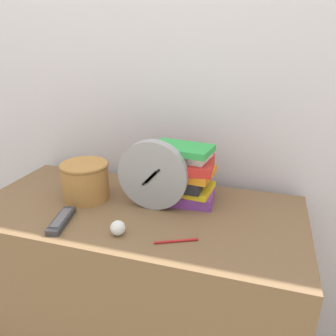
{
  "coord_description": "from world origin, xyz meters",
  "views": [
    {
      "loc": [
        0.43,
        -0.7,
        1.35
      ],
      "look_at": [
        0.1,
        0.36,
        0.91
      ],
      "focal_mm": 35.0,
      "sensor_mm": 36.0,
      "label": 1
    }
  ],
  "objects_px": {
    "crumpled_paper_ball": "(118,228)",
    "basket": "(85,180)",
    "tv_remote": "(62,220)",
    "pen": "(176,241)",
    "book_stack": "(182,174)",
    "desk_clock": "(153,175)"
  },
  "relations": [
    {
      "from": "crumpled_paper_ball",
      "to": "pen",
      "type": "bearing_deg",
      "value": 4.21
    },
    {
      "from": "desk_clock",
      "to": "tv_remote",
      "type": "bearing_deg",
      "value": -142.63
    },
    {
      "from": "crumpled_paper_ball",
      "to": "desk_clock",
      "type": "bearing_deg",
      "value": 77.35
    },
    {
      "from": "book_stack",
      "to": "pen",
      "type": "xyz_separation_m",
      "value": [
        0.06,
        -0.29,
        -0.1
      ]
    },
    {
      "from": "desk_clock",
      "to": "crumpled_paper_ball",
      "type": "xyz_separation_m",
      "value": [
        -0.05,
        -0.21,
        -0.1
      ]
    },
    {
      "from": "desk_clock",
      "to": "crumpled_paper_ball",
      "type": "bearing_deg",
      "value": -102.65
    },
    {
      "from": "desk_clock",
      "to": "crumpled_paper_ball",
      "type": "height_order",
      "value": "desk_clock"
    },
    {
      "from": "crumpled_paper_ball",
      "to": "basket",
      "type": "bearing_deg",
      "value": 138.44
    },
    {
      "from": "tv_remote",
      "to": "pen",
      "type": "distance_m",
      "value": 0.4
    },
    {
      "from": "tv_remote",
      "to": "desk_clock",
      "type": "bearing_deg",
      "value": 37.37
    },
    {
      "from": "crumpled_paper_ball",
      "to": "pen",
      "type": "relative_size",
      "value": 0.38
    },
    {
      "from": "tv_remote",
      "to": "basket",
      "type": "bearing_deg",
      "value": 95.23
    },
    {
      "from": "tv_remote",
      "to": "crumpled_paper_ball",
      "type": "xyz_separation_m",
      "value": [
        0.21,
        -0.01,
        0.01
      ]
    },
    {
      "from": "book_stack",
      "to": "pen",
      "type": "distance_m",
      "value": 0.31
    },
    {
      "from": "desk_clock",
      "to": "basket",
      "type": "height_order",
      "value": "desk_clock"
    },
    {
      "from": "desk_clock",
      "to": "pen",
      "type": "distance_m",
      "value": 0.27
    },
    {
      "from": "tv_remote",
      "to": "crumpled_paper_ball",
      "type": "bearing_deg",
      "value": -2.02
    },
    {
      "from": "book_stack",
      "to": "basket",
      "type": "bearing_deg",
      "value": -165.02
    },
    {
      "from": "desk_clock",
      "to": "book_stack",
      "type": "xyz_separation_m",
      "value": [
        0.08,
        0.1,
        -0.02
      ]
    },
    {
      "from": "book_stack",
      "to": "basket",
      "type": "xyz_separation_m",
      "value": [
        -0.36,
        -0.1,
        -0.03
      ]
    },
    {
      "from": "book_stack",
      "to": "tv_remote",
      "type": "distance_m",
      "value": 0.46
    },
    {
      "from": "pen",
      "to": "desk_clock",
      "type": "bearing_deg",
      "value": 126.66
    }
  ]
}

